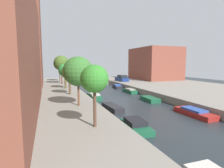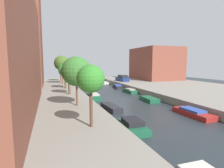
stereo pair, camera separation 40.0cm
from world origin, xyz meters
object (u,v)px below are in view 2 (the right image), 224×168
moored_boat_left_3 (94,96)px  moored_boat_right_2 (149,99)px  low_block_right (155,64)px  street_tree_2 (69,72)px  moored_boat_right_1 (193,113)px  moored_boat_right_5 (105,83)px  street_tree_0 (91,79)px  street_tree_3 (65,70)px  moored_boat_left_2 (111,107)px  moored_boat_right_3 (130,91)px  parked_car (122,78)px  moored_boat_right_4 (118,87)px  moored_boat_left_1 (133,125)px  street_tree_1 (76,71)px  street_tree_5 (60,64)px  apartment_tower_far (13,37)px  street_tree_4 (62,63)px

moored_boat_left_3 → moored_boat_right_2: bearing=-30.3°
low_block_right → street_tree_2: bearing=-145.6°
street_tree_2 → moored_boat_right_1: (11.16, -11.64, -3.80)m
moored_boat_left_3 → moored_boat_right_5: moored_boat_left_3 is taller
street_tree_0 → street_tree_3: street_tree_3 is taller
street_tree_0 → low_block_right: bearing=51.1°
moored_boat_right_5 → moored_boat_left_2: bearing=-105.4°
moored_boat_right_3 → moored_boat_right_5: moored_boat_right_3 is taller
street_tree_0 → parked_car: bearing=63.5°
moored_boat_right_4 → moored_boat_left_3: bearing=-128.0°
moored_boat_left_2 → moored_boat_right_1: size_ratio=0.86×
moored_boat_left_1 → moored_boat_right_2: moored_boat_left_1 is taller
street_tree_3 → moored_boat_left_2: bearing=-72.6°
parked_car → moored_boat_left_3: bearing=-126.2°
moored_boat_left_1 → street_tree_1: bearing=122.3°
street_tree_3 → moored_boat_right_3: bearing=-12.5°
street_tree_0 → street_tree_3: 20.30m
moored_boat_right_5 → low_block_right: bearing=-7.3°
moored_boat_left_1 → street_tree_5: bearing=96.2°
moored_boat_right_4 → moored_boat_left_1: bearing=-108.4°
street_tree_0 → moored_boat_left_1: 5.43m
street_tree_2 → moored_boat_right_3: (11.26, 3.84, -3.79)m
street_tree_1 → moored_boat_right_5: street_tree_1 is taller
moored_boat_right_1 → parked_car: bearing=83.0°
street_tree_3 → moored_boat_left_2: street_tree_3 is taller
low_block_right → moored_boat_left_1: low_block_right is taller
street_tree_1 → street_tree_2: size_ratio=1.18×
street_tree_3 → parked_car: bearing=31.0°
street_tree_5 → parked_car: 15.79m
street_tree_0 → moored_boat_left_3: 15.17m
moored_boat_left_1 → moored_boat_right_5: bearing=77.0°
street_tree_2 → moored_boat_right_1: size_ratio=0.94×
street_tree_5 → moored_boat_left_3: street_tree_5 is taller
street_tree_2 → parked_car: (14.42, 14.99, -2.46)m
street_tree_3 → moored_boat_right_2: (10.69, -10.24, -3.86)m
apartment_tower_far → street_tree_5: apartment_tower_far is taller
low_block_right → street_tree_2: low_block_right is taller
low_block_right → moored_boat_right_2: (-14.51, -21.13, -4.99)m
moored_boat_right_3 → street_tree_2: bearing=-161.2°
street_tree_4 → moored_boat_right_3: street_tree_4 is taller
moored_boat_right_2 → moored_boat_right_3: moored_boat_right_3 is taller
moored_boat_left_1 → street_tree_3: bearing=100.6°
street_tree_2 → moored_boat_right_5: (11.07, 19.04, -3.85)m
apartment_tower_far → moored_boat_right_2: size_ratio=5.50×
street_tree_1 → moored_boat_left_1: (3.63, -5.73, -4.19)m
moored_boat_right_5 → street_tree_0: bearing=-108.5°
street_tree_2 → apartment_tower_far: bearing=124.4°
moored_boat_left_3 → street_tree_0: bearing=-104.2°
moored_boat_right_5 → moored_boat_left_3: bearing=-111.7°
moored_boat_left_3 → moored_boat_right_3: moored_boat_left_3 is taller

